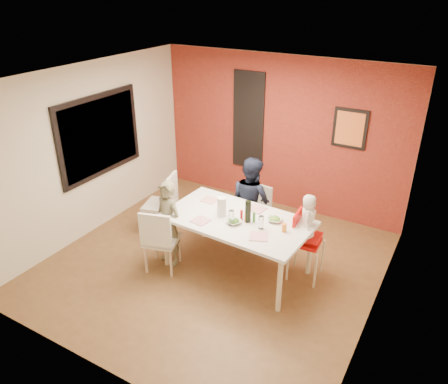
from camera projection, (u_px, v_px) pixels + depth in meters
The scene contains 35 objects.
ground at pixel (214, 263), 6.45m from camera, with size 4.50×4.50×0.00m, color brown.
ceiling at pixel (212, 79), 5.25m from camera, with size 4.50×4.50×0.02m, color silver.
wall_back at pixel (280, 134), 7.60m from camera, with size 4.50×0.02×2.70m, color beige.
wall_front at pixel (89, 267), 4.10m from camera, with size 4.50×0.02×2.70m, color beige.
wall_left at pixel (91, 151), 6.86m from camera, with size 0.02×4.50×2.70m, color beige.
wall_right at pixel (386, 223), 4.84m from camera, with size 0.02×4.50×2.70m, color beige.
brick_accent_wall at pixel (279, 134), 7.58m from camera, with size 4.50×0.02×2.70m, color maroon.
picture_window_frame at pixel (100, 135), 6.91m from camera, with size 0.05×1.70×1.30m, color black.
picture_window_pane at pixel (100, 135), 6.91m from camera, with size 0.02×1.55×1.15m, color black.
glassblock_strip at pixel (249, 121), 7.78m from camera, with size 0.55×0.03×1.70m, color silver.
glassblock_surround at pixel (248, 121), 7.77m from camera, with size 0.60×0.03×1.76m, color black.
art_print_frame at pixel (350, 129), 6.90m from camera, with size 0.54×0.03×0.64m, color black.
art_print_canvas at pixel (350, 129), 6.89m from camera, with size 0.44×0.01×0.54m, color orange.
dining_table at pixel (237, 223), 6.00m from camera, with size 2.06×1.22×0.83m.
chair_near at pixel (159, 238), 6.05m from camera, with size 0.56×0.56×0.98m.
chair_far at pixel (258, 208), 7.01m from camera, with size 0.42×0.42×0.84m.
chair_left at pixel (165, 201), 7.00m from camera, with size 0.59×0.59×1.03m.
high_chair at pixel (304, 239), 5.94m from camera, with size 0.45×0.45×0.99m.
child_near at pixel (168, 224), 6.21m from camera, with size 0.47×0.31×1.30m, color brown.
child_far at pixel (251, 201), 6.72m from camera, with size 0.69×0.54×1.42m, color black.
toddler at pixel (308, 218), 5.78m from camera, with size 0.33×0.22×0.68m, color beige.
plate_near_left at pixel (201, 221), 5.91m from camera, with size 0.22×0.22×0.01m, color silver.
plate_far_mid at pixel (256, 209), 6.21m from camera, with size 0.23×0.23×0.01m, color silver.
plate_near_right at pixel (259, 236), 5.55m from camera, with size 0.23×0.23×0.01m, color white.
plate_far_left at pixel (209, 200), 6.46m from camera, with size 0.21×0.21×0.01m, color white.
salad_bowl_a at pixel (234, 222), 5.84m from camera, with size 0.20×0.20×0.05m, color silver.
salad_bowl_b at pixel (275, 220), 5.89m from camera, with size 0.20×0.20×0.05m, color silver.
wine_bottle at pixel (248, 212), 5.82m from camera, with size 0.08×0.08×0.31m, color black.
wine_glass_a at pixel (231, 218), 5.78m from camera, with size 0.07×0.07×0.21m, color white.
wine_glass_b at pixel (261, 222), 5.69m from camera, with size 0.06×0.06×0.19m, color white.
paper_towel_roll at pixel (222, 207), 5.99m from camera, with size 0.12×0.12×0.28m, color silver.
condiment_red at pixel (241, 215), 5.91m from camera, with size 0.04×0.04×0.15m, color #B71213.
condiment_green at pixel (254, 217), 5.86m from camera, with size 0.04×0.04×0.14m, color #2B6F25.
condiment_brown at pixel (246, 217), 5.85m from camera, with size 0.04×0.04×0.14m, color brown.
sippy_cup at pixel (284, 228), 5.64m from camera, with size 0.07×0.07×0.11m, color orange.
Camera 1 is at (2.79, -4.53, 3.80)m, focal length 35.00 mm.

